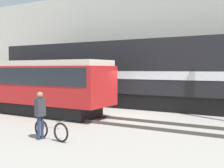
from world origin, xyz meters
TOP-DOWN VIEW (x-y plane):
  - ground_plane at (0.00, 0.00)m, footprint 120.00×120.00m
  - track_near at (0.00, -1.82)m, footprint 60.00×1.50m
  - track_far at (0.00, 3.71)m, footprint 60.00×1.50m
  - building_backdrop at (0.00, 10.51)m, footprint 40.01×6.00m
  - freight_locomotive at (-0.57, 3.71)m, footprint 21.75×3.04m
  - streetcar at (-6.16, -1.82)m, footprint 12.58×2.54m
  - bicycle at (0.31, -5.93)m, footprint 1.74×0.44m
  - person at (-0.10, -6.05)m, footprint 0.25×0.38m

SIDE VIEW (x-z plane):
  - ground_plane at x=0.00m, z-range 0.00..0.00m
  - track_near at x=0.00m, z-range 0.00..0.14m
  - track_far at x=0.00m, z-range 0.00..0.14m
  - bicycle at x=0.31m, z-range -0.03..0.74m
  - person at x=-0.10m, z-range 0.20..1.96m
  - streetcar at x=-6.16m, z-range 0.22..3.27m
  - freight_locomotive at x=-0.57m, z-range -0.18..4.85m
  - building_backdrop at x=0.00m, z-range 0.00..9.38m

